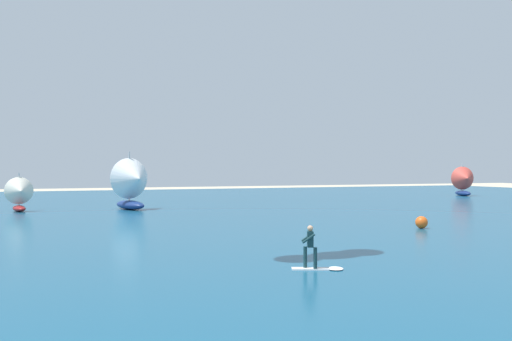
# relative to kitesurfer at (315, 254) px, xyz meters

# --- Properties ---
(ocean) EXTENTS (160.00, 90.00, 0.10)m
(ocean) POSITION_rel_kitesurfer_xyz_m (-2.22, 32.71, -0.65)
(ocean) COLOR navy
(ocean) RESTS_ON ground
(kitesurfer) EXTENTS (2.02, 1.25, 1.67)m
(kitesurfer) POSITION_rel_kitesurfer_xyz_m (0.00, 0.00, 0.00)
(kitesurfer) COLOR white
(kitesurfer) RESTS_ON ocean
(sailboat_near_shore) EXTENTS (4.32, 4.85, 5.45)m
(sailboat_near_shore) POSITION_rel_kitesurfer_xyz_m (-2.78, 30.92, 1.90)
(sailboat_near_shore) COLOR navy
(sailboat_near_shore) RESTS_ON ocean
(sailboat_leading) EXTENTS (2.67, 3.07, 3.47)m
(sailboat_leading) POSITION_rel_kitesurfer_xyz_m (-12.52, 32.49, 0.99)
(sailboat_leading) COLOR maroon
(sailboat_leading) RESTS_ON ocean
(sailboat_outermost) EXTENTS (3.70, 4.18, 4.70)m
(sailboat_outermost) POSITION_rel_kitesurfer_xyz_m (44.38, 39.04, 1.55)
(sailboat_outermost) COLOR navy
(sailboat_outermost) RESTS_ON ocean
(marker_buoy) EXTENTS (0.78, 0.78, 0.78)m
(marker_buoy) POSITION_rel_kitesurfer_xyz_m (12.55, 9.32, -0.21)
(marker_buoy) COLOR #E55919
(marker_buoy) RESTS_ON ocean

